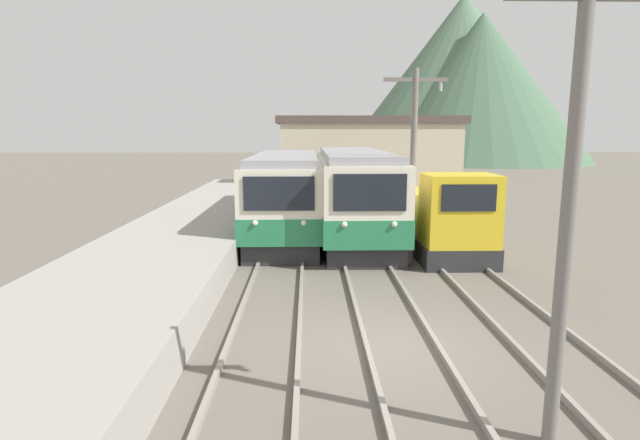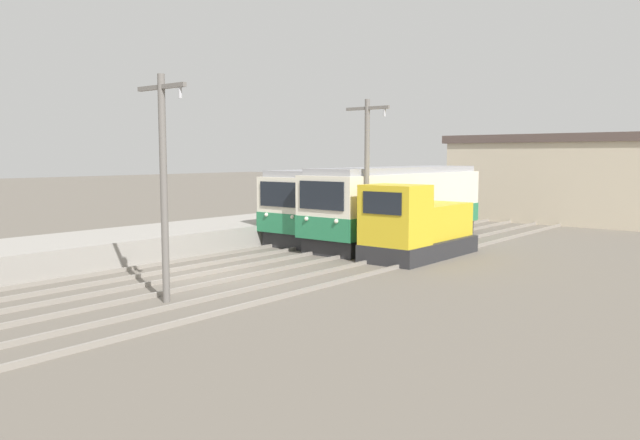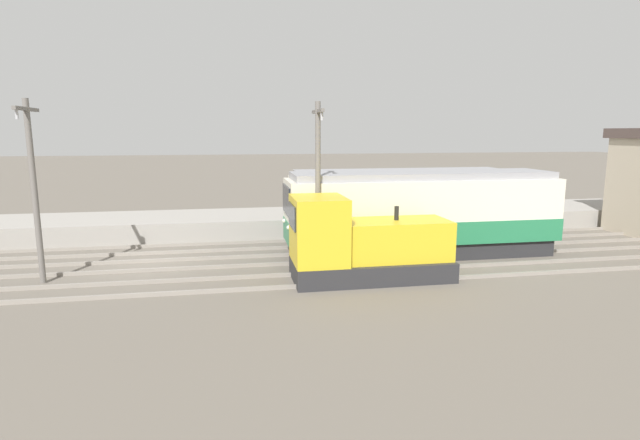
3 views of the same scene
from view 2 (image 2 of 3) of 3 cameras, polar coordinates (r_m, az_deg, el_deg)
name	(u,v)px [view 2 (image 2 of 3)]	position (r m, az deg, el deg)	size (l,w,h in m)	color
ground_plane	(215,277)	(21.46, -9.56, -5.18)	(200.00, 200.00, 0.00)	#665E54
platform_left	(111,247)	(26.35, -18.60, -2.32)	(4.50, 54.00, 0.94)	gray
track_left	(167,267)	(23.44, -13.78, -4.16)	(1.54, 60.00, 0.14)	gray
track_center	(219,276)	(21.30, -9.21, -5.06)	(1.54, 60.00, 0.14)	gray
track_right	(285,288)	(19.20, -3.21, -6.20)	(1.54, 60.00, 0.14)	gray
commuter_train_left	(351,206)	(31.29, 2.85, 1.33)	(2.84, 10.67, 3.44)	#28282B
commuter_train_center	(398,207)	(29.64, 7.11, 1.14)	(2.84, 11.56, 3.57)	#28282B
shunting_locomotive	(417,228)	(25.28, 8.82, -0.73)	(2.40, 5.68, 3.00)	#28282B
catenary_mast_near	(164,179)	(17.69, -14.10, 3.68)	(2.00, 0.20, 6.30)	slate
catenary_mast_mid	(367,172)	(24.79, 4.32, 4.42)	(2.00, 0.20, 6.30)	slate
station_building	(555,178)	(42.06, 20.68, 3.64)	(12.60, 6.30, 5.39)	beige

